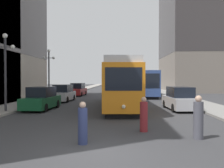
{
  "coord_description": "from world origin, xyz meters",
  "views": [
    {
      "loc": [
        0.92,
        -8.07,
        2.47
      ],
      "look_at": [
        0.22,
        9.41,
        2.08
      ],
      "focal_mm": 39.39,
      "sensor_mm": 36.0,
      "label": 1
    }
  ],
  "objects_px": {
    "parked_car_left_near": "(63,94)",
    "parked_car_left_far": "(42,99)",
    "transit_bus": "(145,82)",
    "parked_car_left_mid": "(78,90)",
    "lamp_post_left_far": "(49,66)",
    "streetcar": "(120,83)",
    "lamp_post_left_near": "(5,60)",
    "pedestrian_crossing_near": "(198,119)",
    "pedestrian_crossing_far": "(144,115)",
    "parked_car_right_far": "(180,99)",
    "pedestrian_on_sidewalk": "(83,124)"
  },
  "relations": [
    {
      "from": "parked_car_left_near",
      "to": "parked_car_left_far",
      "type": "height_order",
      "value": "same"
    },
    {
      "from": "transit_bus",
      "to": "parked_car_left_far",
      "type": "xyz_separation_m",
      "value": [
        -9.62,
        -14.96,
        -1.1
      ]
    },
    {
      "from": "parked_car_left_near",
      "to": "parked_car_left_mid",
      "type": "xyz_separation_m",
      "value": [
        -0.0,
        8.97,
        0.0
      ]
    },
    {
      "from": "transit_bus",
      "to": "lamp_post_left_far",
      "type": "relative_size",
      "value": 2.04
    },
    {
      "from": "streetcar",
      "to": "lamp_post_left_near",
      "type": "relative_size",
      "value": 2.5
    },
    {
      "from": "parked_car_left_mid",
      "to": "parked_car_left_far",
      "type": "distance_m",
      "value": 16.05
    },
    {
      "from": "streetcar",
      "to": "pedestrian_crossing_near",
      "type": "bearing_deg",
      "value": -76.13
    },
    {
      "from": "pedestrian_crossing_near",
      "to": "parked_car_left_mid",
      "type": "bearing_deg",
      "value": 13.62
    },
    {
      "from": "lamp_post_left_near",
      "to": "parked_car_left_far",
      "type": "bearing_deg",
      "value": 47.86
    },
    {
      "from": "lamp_post_left_near",
      "to": "transit_bus",
      "type": "bearing_deg",
      "value": 55.98
    },
    {
      "from": "parked_car_left_mid",
      "to": "lamp_post_left_near",
      "type": "distance_m",
      "value": 18.49
    },
    {
      "from": "parked_car_left_near",
      "to": "lamp_post_left_near",
      "type": "distance_m",
      "value": 9.83
    },
    {
      "from": "parked_car_left_mid",
      "to": "lamp_post_left_far",
      "type": "relative_size",
      "value": 0.88
    },
    {
      "from": "streetcar",
      "to": "parked_car_left_far",
      "type": "bearing_deg",
      "value": -163.6
    },
    {
      "from": "parked_car_left_mid",
      "to": "streetcar",
      "type": "bearing_deg",
      "value": -63.45
    },
    {
      "from": "lamp_post_left_far",
      "to": "pedestrian_crossing_far",
      "type": "bearing_deg",
      "value": -60.07
    },
    {
      "from": "transit_bus",
      "to": "lamp_post_left_near",
      "type": "distance_m",
      "value": 20.67
    },
    {
      "from": "pedestrian_crossing_near",
      "to": "streetcar",
      "type": "bearing_deg",
      "value": 9.36
    },
    {
      "from": "streetcar",
      "to": "parked_car_left_near",
      "type": "distance_m",
      "value": 8.03
    },
    {
      "from": "parked_car_right_far",
      "to": "parked_car_left_far",
      "type": "height_order",
      "value": "same"
    },
    {
      "from": "pedestrian_on_sidewalk",
      "to": "streetcar",
      "type": "bearing_deg",
      "value": -34.39
    },
    {
      "from": "transit_bus",
      "to": "pedestrian_crossing_far",
      "type": "distance_m",
      "value": 22.93
    },
    {
      "from": "parked_car_left_far",
      "to": "streetcar",
      "type": "bearing_deg",
      "value": 21.94
    },
    {
      "from": "parked_car_right_far",
      "to": "parked_car_left_far",
      "type": "bearing_deg",
      "value": -1.67
    },
    {
      "from": "pedestrian_crossing_far",
      "to": "pedestrian_crossing_near",
      "type": "bearing_deg",
      "value": 85.35
    },
    {
      "from": "streetcar",
      "to": "parked_car_left_mid",
      "type": "xyz_separation_m",
      "value": [
        -6.19,
        13.93,
        -1.26
      ]
    },
    {
      "from": "parked_car_left_mid",
      "to": "lamp_post_left_far",
      "type": "xyz_separation_m",
      "value": [
        -1.9,
        -7.71,
        3.0
      ]
    },
    {
      "from": "transit_bus",
      "to": "lamp_post_left_far",
      "type": "bearing_deg",
      "value": -149.88
    },
    {
      "from": "parked_car_left_near",
      "to": "streetcar",
      "type": "bearing_deg",
      "value": -35.74
    },
    {
      "from": "transit_bus",
      "to": "parked_car_right_far",
      "type": "relative_size",
      "value": 2.42
    },
    {
      "from": "pedestrian_crossing_far",
      "to": "transit_bus",
      "type": "bearing_deg",
      "value": -158.08
    },
    {
      "from": "streetcar",
      "to": "lamp_post_left_near",
      "type": "height_order",
      "value": "lamp_post_left_near"
    },
    {
      "from": "parked_car_left_near",
      "to": "parked_car_left_mid",
      "type": "relative_size",
      "value": 0.92
    },
    {
      "from": "streetcar",
      "to": "parked_car_right_far",
      "type": "xyz_separation_m",
      "value": [
        4.75,
        -1.87,
        -1.26
      ]
    },
    {
      "from": "pedestrian_on_sidewalk",
      "to": "lamp_post_left_near",
      "type": "distance_m",
      "value": 10.96
    },
    {
      "from": "lamp_post_left_near",
      "to": "pedestrian_crossing_near",
      "type": "bearing_deg",
      "value": -31.69
    },
    {
      "from": "parked_car_left_far",
      "to": "lamp_post_left_near",
      "type": "bearing_deg",
      "value": -129.13
    },
    {
      "from": "streetcar",
      "to": "lamp_post_left_near",
      "type": "bearing_deg",
      "value": -154.96
    },
    {
      "from": "transit_bus",
      "to": "pedestrian_crossing_near",
      "type": "xyz_separation_m",
      "value": [
        -0.11,
        -24.11,
        -1.12
      ]
    },
    {
      "from": "pedestrian_crossing_far",
      "to": "parked_car_right_far",
      "type": "bearing_deg",
      "value": -176.16
    },
    {
      "from": "parked_car_left_far",
      "to": "pedestrian_crossing_far",
      "type": "height_order",
      "value": "parked_car_left_far"
    },
    {
      "from": "pedestrian_crossing_far",
      "to": "lamp_post_left_near",
      "type": "bearing_deg",
      "value": -94.14
    },
    {
      "from": "pedestrian_crossing_near",
      "to": "pedestrian_on_sidewalk",
      "type": "relative_size",
      "value": 1.11
    },
    {
      "from": "parked_car_left_near",
      "to": "parked_car_right_far",
      "type": "bearing_deg",
      "value": -29.01
    },
    {
      "from": "parked_car_left_mid",
      "to": "pedestrian_crossing_near",
      "type": "relative_size",
      "value": 2.79
    },
    {
      "from": "pedestrian_crossing_near",
      "to": "pedestrian_crossing_far",
      "type": "xyz_separation_m",
      "value": [
        -2.1,
        1.32,
        -0.07
      ]
    },
    {
      "from": "parked_car_left_far",
      "to": "lamp_post_left_far",
      "type": "height_order",
      "value": "lamp_post_left_far"
    },
    {
      "from": "parked_car_left_far",
      "to": "lamp_post_left_near",
      "type": "distance_m",
      "value": 4.08
    },
    {
      "from": "parked_car_right_far",
      "to": "parked_car_left_near",
      "type": "bearing_deg",
      "value": -34.98
    },
    {
      "from": "parked_car_left_near",
      "to": "pedestrian_crossing_far",
      "type": "distance_m",
      "value": 16.65
    }
  ]
}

